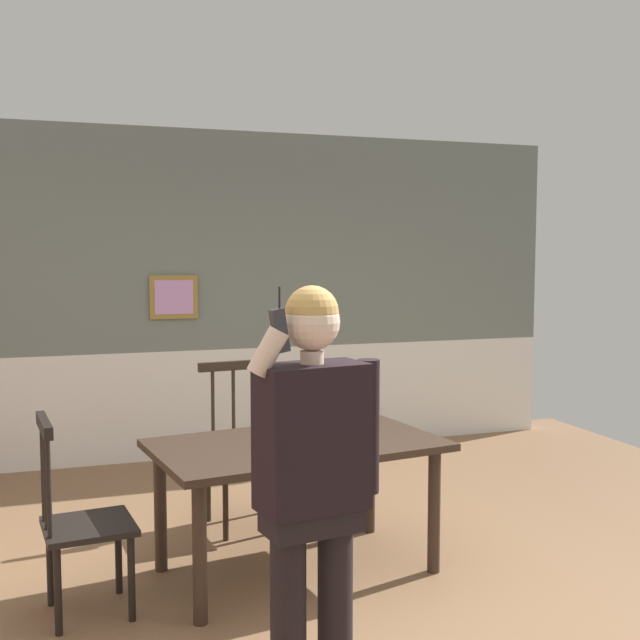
{
  "coord_description": "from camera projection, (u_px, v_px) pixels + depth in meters",
  "views": [
    {
      "loc": [
        -1.45,
        -3.47,
        1.78
      ],
      "look_at": [
        -0.39,
        -0.33,
        1.49
      ],
      "focal_mm": 43.51,
      "sensor_mm": 36.0,
      "label": 1
    }
  ],
  "objects": [
    {
      "name": "ground_plane",
      "position": [
        373.0,
        607.0,
        3.89
      ],
      "size": [
        7.05,
        7.05,
        0.0
      ],
      "primitive_type": "plane",
      "color": "#846042"
    },
    {
      "name": "chair_by_doorway",
      "position": [
        242.0,
        450.0,
        5.05
      ],
      "size": [
        0.52,
        0.52,
        1.06
      ],
      "rotation": [
        0.0,
        0.0,
        3.25
      ],
      "color": "#2D2319",
      "rests_on": "ground_plane"
    },
    {
      "name": "room_back_partition",
      "position": [
        234.0,
        301.0,
        6.81
      ],
      "size": [
        6.05,
        0.17,
        2.82
      ],
      "color": "slate",
      "rests_on": "ground_plane"
    },
    {
      "name": "chair_near_window",
      "position": [
        80.0,
        521.0,
        3.78
      ],
      "size": [
        0.47,
        0.47,
        0.99
      ],
      "rotation": [
        0.0,
        0.0,
        4.82
      ],
      "color": "black",
      "rests_on": "ground_plane"
    },
    {
      "name": "dining_table",
      "position": [
        297.0,
        458.0,
        4.28
      ],
      "size": [
        1.67,
        1.12,
        0.74
      ],
      "rotation": [
        0.0,
        0.0,
        0.14
      ],
      "color": "#38281E",
      "rests_on": "ground_plane"
    },
    {
      "name": "person_figure",
      "position": [
        314.0,
        469.0,
        2.97
      ],
      "size": [
        0.56,
        0.29,
        1.65
      ],
      "rotation": [
        0.0,
        0.0,
        3.3
      ],
      "color": "black",
      "rests_on": "ground_plane"
    }
  ]
}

